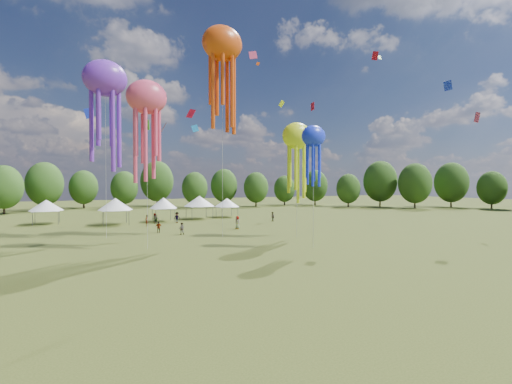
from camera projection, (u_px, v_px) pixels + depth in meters
name	position (u px, v px, depth m)	size (l,w,h in m)	color
ground	(478.00, 334.00, 15.92)	(300.00, 300.00, 0.00)	#384416
spectator_near	(182.00, 229.00, 47.19)	(0.76, 0.59, 1.57)	gray
spectators_far	(192.00, 219.00, 58.64)	(21.77, 15.91, 1.88)	gray
festival_tents	(154.00, 203.00, 64.34)	(36.41, 11.19, 4.35)	#47474C
show_kites	(187.00, 100.00, 42.74)	(25.78, 19.49, 26.16)	#EE466C
small_kites	(189.00, 34.00, 54.67)	(74.33, 56.42, 44.37)	#EE466C
treeline	(148.00, 184.00, 70.25)	(201.57, 95.24, 13.43)	#38281C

